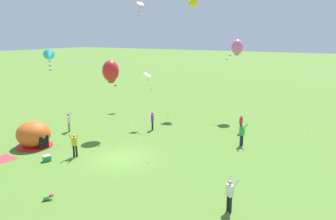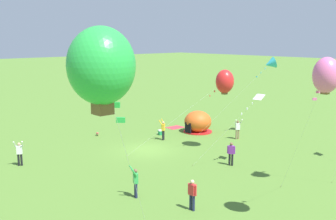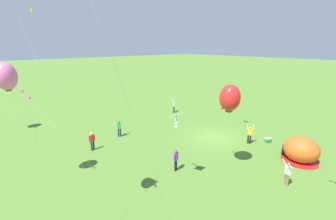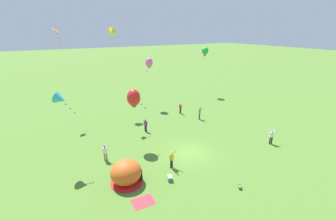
# 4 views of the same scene
# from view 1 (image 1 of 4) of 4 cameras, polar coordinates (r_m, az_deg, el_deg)

# --- Properties ---
(ground_plane) EXTENTS (300.00, 300.00, 0.00)m
(ground_plane) POSITION_cam_1_polar(r_m,az_deg,el_deg) (24.39, -8.12, -8.33)
(ground_plane) COLOR #517A2D
(popup_tent) EXTENTS (2.81, 2.81, 2.10)m
(popup_tent) POSITION_cam_1_polar(r_m,az_deg,el_deg) (28.40, -22.37, -3.98)
(popup_tent) COLOR #D8591E
(popup_tent) RESTS_ON ground
(picnic_blanket) EXTENTS (1.75, 1.36, 0.01)m
(picnic_blanket) POSITION_cam_1_polar(r_m,az_deg,el_deg) (26.92, -26.67, -7.55)
(picnic_blanket) COLOR #CC333D
(picnic_blanket) RESTS_ON ground
(cooler_box) EXTENTS (0.54, 0.63, 0.44)m
(cooler_box) POSITION_cam_1_polar(r_m,az_deg,el_deg) (25.11, -20.34, -7.88)
(cooler_box) COLOR #1E8C4C
(cooler_box) RESTS_ON ground
(toddler_crawling) EXTENTS (0.44, 0.53, 0.32)m
(toddler_crawling) POSITION_cam_1_polar(r_m,az_deg,el_deg) (19.63, -20.11, -14.02)
(toddler_crawling) COLOR green
(toddler_crawling) RESTS_ON ground
(person_arms_raised) EXTENTS (0.72, 0.67, 1.89)m
(person_arms_raised) POSITION_cam_1_polar(r_m,az_deg,el_deg) (17.34, 10.72, -14.12)
(person_arms_raised) COLOR black
(person_arms_raised) RESTS_ON ground
(person_watching_sky) EXTENTS (0.72, 0.66, 1.89)m
(person_watching_sky) POSITION_cam_1_polar(r_m,az_deg,el_deg) (31.56, -16.89, -1.89)
(person_watching_sky) COLOR #8C7251
(person_watching_sky) RESTS_ON ground
(person_near_tent) EXTENTS (0.63, 0.72, 1.89)m
(person_near_tent) POSITION_cam_1_polar(r_m,az_deg,el_deg) (27.12, 12.74, -4.07)
(person_near_tent) COLOR #1E2347
(person_near_tent) RESTS_ON ground
(person_flying_kite) EXTENTS (0.72, 0.64, 1.89)m
(person_flying_kite) POSITION_cam_1_polar(r_m,az_deg,el_deg) (25.06, -15.95, -5.71)
(person_flying_kite) COLOR black
(person_flying_kite) RESTS_ON ground
(person_with_toddler) EXTENTS (0.27, 0.59, 1.72)m
(person_with_toddler) POSITION_cam_1_polar(r_m,az_deg,el_deg) (30.61, 12.60, -2.16)
(person_with_toddler) COLOR #1E2347
(person_with_toddler) RESTS_ON ground
(person_strolling) EXTENTS (0.38, 0.54, 1.72)m
(person_strolling) POSITION_cam_1_polar(r_m,az_deg,el_deg) (30.76, -2.73, -1.77)
(person_strolling) COLOR black
(person_strolling) RESTS_ON ground
(kite_pink) EXTENTS (4.50, 4.85, 8.32)m
(kite_pink) POSITION_cam_1_polar(r_m,az_deg,el_deg) (35.76, 11.95, 10.66)
(kite_pink) COLOR silver
(kite_pink) RESTS_ON ground
(kite_white) EXTENTS (3.71, 3.46, 5.29)m
(kite_white) POSITION_cam_1_polar(r_m,az_deg,el_deg) (31.49, -3.45, 5.52)
(kite_white) COLOR silver
(kite_white) RESTS_ON ground
(kite_red) EXTENTS (7.38, 4.92, 6.66)m
(kite_red) POSITION_cam_1_polar(r_m,az_deg,el_deg) (29.14, -9.96, 6.71)
(kite_red) COLOR silver
(kite_red) RESTS_ON ground
(kite_yellow) EXTENTS (2.07, 3.58, 12.90)m
(kite_yellow) POSITION_cam_1_polar(r_m,az_deg,el_deg) (38.32, 3.91, 18.05)
(kite_yellow) COLOR silver
(kite_yellow) RESTS_ON ground
(kite_orange) EXTENTS (2.43, 5.55, 12.85)m
(kite_orange) POSITION_cam_1_polar(r_m,az_deg,el_deg) (42.49, -4.91, 17.31)
(kite_orange) COLOR silver
(kite_orange) RESTS_ON ground
(kite_cyan) EXTENTS (5.98, 5.03, 7.42)m
(kite_cyan) POSITION_cam_1_polar(r_m,az_deg,el_deg) (33.69, -20.01, 8.78)
(kite_cyan) COLOR silver
(kite_cyan) RESTS_ON ground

